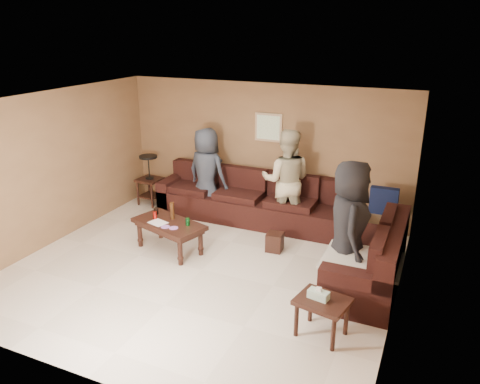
{
  "coord_description": "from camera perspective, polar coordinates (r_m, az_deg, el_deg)",
  "views": [
    {
      "loc": [
        3.03,
        -5.45,
        3.48
      ],
      "look_at": [
        0.25,
        0.85,
        1.0
      ],
      "focal_mm": 35.0,
      "sensor_mm": 36.0,
      "label": 1
    }
  ],
  "objects": [
    {
      "name": "sectional_sofa",
      "position": [
        7.96,
        5.67,
        -3.64
      ],
      "size": [
        4.65,
        2.9,
        0.97
      ],
      "color": "black",
      "rests_on": "ground"
    },
    {
      "name": "person_right",
      "position": [
        6.48,
        13.11,
        -4.06
      ],
      "size": [
        0.82,
        1.03,
        1.83
      ],
      "primitive_type": "imported",
      "rotation": [
        0.0,
        0.0,
        1.87
      ],
      "color": "black",
      "rests_on": "ground"
    },
    {
      "name": "room",
      "position": [
        6.5,
        -5.06,
        3.48
      ],
      "size": [
        5.6,
        5.5,
        2.5
      ],
      "color": "beige",
      "rests_on": "ground"
    },
    {
      "name": "end_table_left",
      "position": [
        9.61,
        -10.96,
        1.57
      ],
      "size": [
        0.48,
        0.48,
        1.02
      ],
      "rotation": [
        0.0,
        0.0,
        -0.09
      ],
      "color": "black",
      "rests_on": "ground"
    },
    {
      "name": "wall_art",
      "position": [
        8.64,
        3.48,
        7.87
      ],
      "size": [
        0.52,
        0.04,
        0.52
      ],
      "color": "tan",
      "rests_on": "ground"
    },
    {
      "name": "side_table_right",
      "position": [
        5.65,
        9.94,
        -13.34
      ],
      "size": [
        0.67,
        0.58,
        0.63
      ],
      "rotation": [
        0.0,
        0.0,
        -0.2
      ],
      "color": "black",
      "rests_on": "ground"
    },
    {
      "name": "coffee_table",
      "position": [
        7.6,
        -8.65,
        -4.17
      ],
      "size": [
        1.32,
        0.92,
        0.78
      ],
      "rotation": [
        0.0,
        0.0,
        -0.3
      ],
      "color": "black",
      "rests_on": "ground"
    },
    {
      "name": "waste_bin",
      "position": [
        7.64,
        4.25,
        -6.09
      ],
      "size": [
        0.27,
        0.27,
        0.3
      ],
      "primitive_type": "cube",
      "rotation": [
        0.0,
        0.0,
        0.07
      ],
      "color": "black",
      "rests_on": "ground"
    },
    {
      "name": "person_left",
      "position": [
        8.82,
        -4.08,
        2.38
      ],
      "size": [
        0.91,
        0.68,
        1.7
      ],
      "primitive_type": "imported",
      "rotation": [
        0.0,
        0.0,
        2.96
      ],
      "color": "#2F3542",
      "rests_on": "ground"
    },
    {
      "name": "person_middle",
      "position": [
        8.18,
        5.65,
        1.4
      ],
      "size": [
        1.02,
        0.87,
        1.82
      ],
      "primitive_type": "imported",
      "rotation": [
        0.0,
        0.0,
        3.37
      ],
      "color": "#C3B691",
      "rests_on": "ground"
    }
  ]
}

